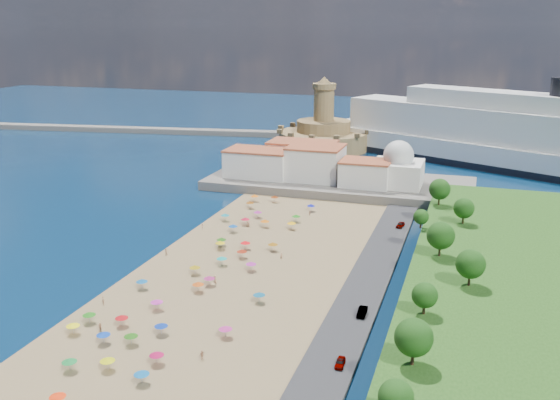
% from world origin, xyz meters
% --- Properties ---
extents(ground, '(700.00, 700.00, 0.00)m').
position_xyz_m(ground, '(0.00, 0.00, 0.00)').
color(ground, '#071938').
rests_on(ground, ground).
extents(terrace, '(90.00, 36.00, 3.00)m').
position_xyz_m(terrace, '(10.00, 73.00, 1.50)').
color(terrace, '#59544C').
rests_on(terrace, ground).
extents(jetty, '(18.00, 70.00, 2.40)m').
position_xyz_m(jetty, '(-12.00, 108.00, 1.20)').
color(jetty, '#59544C').
rests_on(jetty, ground).
extents(breakwater, '(199.03, 34.77, 2.60)m').
position_xyz_m(breakwater, '(-110.00, 153.00, 1.30)').
color(breakwater, '#59544C').
rests_on(breakwater, ground).
extents(waterfront_buildings, '(57.00, 29.00, 11.00)m').
position_xyz_m(waterfront_buildings, '(-3.05, 73.64, 7.88)').
color(waterfront_buildings, silver).
rests_on(waterfront_buildings, terrace).
extents(domed_building, '(16.00, 16.00, 15.00)m').
position_xyz_m(domed_building, '(30.00, 71.00, 8.97)').
color(domed_building, silver).
rests_on(domed_building, terrace).
extents(fortress, '(40.00, 40.00, 32.40)m').
position_xyz_m(fortress, '(-12.00, 138.00, 6.68)').
color(fortress, olive).
rests_on(fortress, ground).
extents(cruise_ship, '(159.48, 92.45, 36.04)m').
position_xyz_m(cruise_ship, '(62.33, 124.81, 10.68)').
color(cruise_ship, black).
rests_on(cruise_ship, ground).
extents(beach_parasols, '(30.13, 115.77, 2.20)m').
position_xyz_m(beach_parasols, '(-1.06, -9.82, 2.15)').
color(beach_parasols, gray).
rests_on(beach_parasols, beach).
extents(beachgoers, '(32.03, 97.38, 1.84)m').
position_xyz_m(beachgoers, '(-5.68, -10.22, 1.11)').
color(beachgoers, tan).
rests_on(beachgoers, beach).
extents(parked_cars, '(2.28, 79.80, 1.44)m').
position_xyz_m(parked_cars, '(36.00, -6.59, 1.38)').
color(parked_cars, gray).
rests_on(parked_cars, promenade).
extents(hillside_trees, '(17.13, 107.67, 7.70)m').
position_xyz_m(hillside_trees, '(48.95, -6.53, 10.23)').
color(hillside_trees, '#382314').
rests_on(hillside_trees, hillside).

